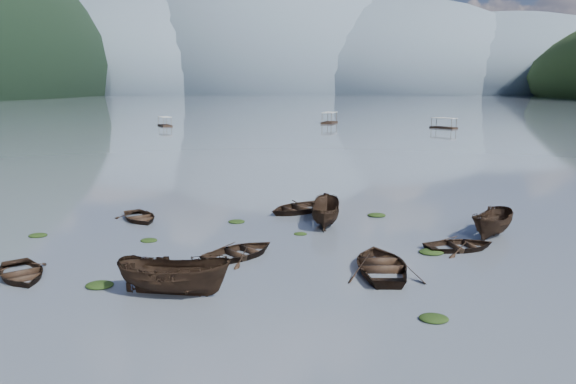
{
  "coord_description": "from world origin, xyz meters",
  "views": [
    {
      "loc": [
        1.07,
        -19.71,
        8.4
      ],
      "look_at": [
        0.0,
        12.0,
        2.0
      ],
      "focal_mm": 32.0,
      "sensor_mm": 36.0,
      "label": 1
    }
  ],
  "objects_px": {
    "rowboat_3": "(381,271)",
    "pontoon_centre": "(329,123)",
    "pontoon_left": "(165,126)",
    "rowboat_0": "(21,277)"
  },
  "relations": [
    {
      "from": "rowboat_0",
      "to": "pontoon_left",
      "type": "bearing_deg",
      "value": 63.7
    },
    {
      "from": "rowboat_3",
      "to": "pontoon_left",
      "type": "bearing_deg",
      "value": -69.73
    },
    {
      "from": "pontoon_left",
      "to": "pontoon_centre",
      "type": "height_order",
      "value": "pontoon_centre"
    },
    {
      "from": "rowboat_0",
      "to": "rowboat_3",
      "type": "bearing_deg",
      "value": -32.94
    },
    {
      "from": "rowboat_3",
      "to": "pontoon_centre",
      "type": "bearing_deg",
      "value": -91.81
    },
    {
      "from": "rowboat_0",
      "to": "pontoon_centre",
      "type": "relative_size",
      "value": 0.57
    },
    {
      "from": "pontoon_left",
      "to": "pontoon_centre",
      "type": "xyz_separation_m",
      "value": [
        38.18,
        10.95,
        0.0
      ]
    },
    {
      "from": "rowboat_3",
      "to": "pontoon_centre",
      "type": "relative_size",
      "value": 0.73
    },
    {
      "from": "rowboat_0",
      "to": "pontoon_left",
      "type": "distance_m",
      "value": 97.62
    },
    {
      "from": "rowboat_3",
      "to": "pontoon_centre",
      "type": "distance_m",
      "value": 105.27
    }
  ]
}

